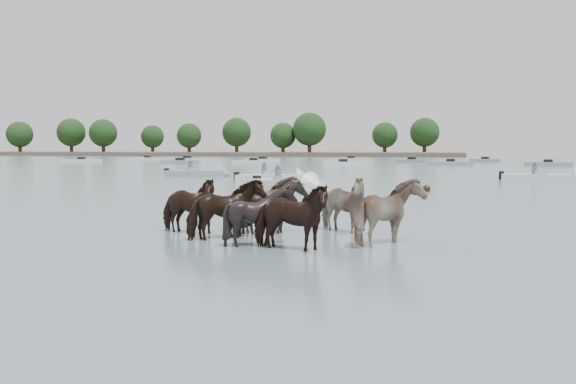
# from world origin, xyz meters

# --- Properties ---
(ground) EXTENTS (400.00, 400.00, 0.00)m
(ground) POSITION_xyz_m (0.00, 0.00, 0.00)
(ground) COLOR slate
(ground) RESTS_ON ground
(shoreline) EXTENTS (160.00, 30.00, 1.00)m
(shoreline) POSITION_xyz_m (-70.00, 150.00, 0.50)
(shoreline) COLOR #4C4233
(shoreline) RESTS_ON ground
(pony_herd) EXTENTS (7.25, 4.70, 1.69)m
(pony_herd) POSITION_xyz_m (-0.57, 1.86, 0.69)
(pony_herd) COLOR black
(pony_herd) RESTS_ON ground
(swimming_pony) EXTENTS (0.72, 0.44, 0.44)m
(swimming_pony) POSITION_xyz_m (2.66, 19.87, 0.10)
(swimming_pony) COLOR black
(swimming_pony) RESTS_ON ground
(motorboat_a) EXTENTS (5.20, 2.35, 1.92)m
(motorboat_a) POSITION_xyz_m (-6.82, 26.89, 0.23)
(motorboat_a) COLOR silver
(motorboat_a) RESTS_ON ground
(motorboat_b) EXTENTS (5.29, 4.28, 1.92)m
(motorboat_b) POSITION_xyz_m (-4.32, 19.84, 0.23)
(motorboat_b) COLOR silver
(motorboat_b) RESTS_ON ground
(motorboat_c) EXTENTS (5.74, 2.14, 1.92)m
(motorboat_c) POSITION_xyz_m (10.88, 31.72, 0.23)
(motorboat_c) COLOR silver
(motorboat_c) RESTS_ON ground
(motorboat_f) EXTENTS (5.28, 2.49, 1.92)m
(motorboat_f) POSITION_xyz_m (-14.50, 32.91, 0.23)
(motorboat_f) COLOR gray
(motorboat_f) RESTS_ON ground
(distant_flotilla) EXTENTS (102.32, 30.05, 0.93)m
(distant_flotilla) POSITION_xyz_m (-1.75, 74.79, 0.26)
(distant_flotilla) COLOR silver
(distant_flotilla) RESTS_ON ground
(treeline) EXTENTS (148.00, 22.51, 12.05)m
(treeline) POSITION_xyz_m (-72.50, 148.30, 6.31)
(treeline) COLOR #382619
(treeline) RESTS_ON ground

